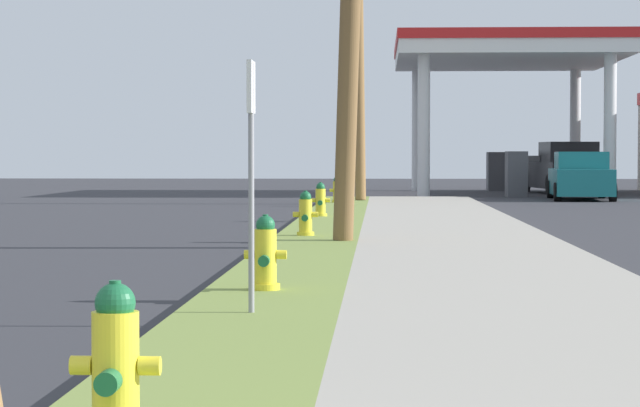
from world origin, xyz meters
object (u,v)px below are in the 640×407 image
(utility_pole_background, at_px, (359,58))
(street_sign_post, at_px, (251,133))
(fire_hydrant_fourth, at_px, (320,201))
(truck_black_at_forecourt, at_px, (563,170))
(fire_hydrant_fifth, at_px, (337,191))
(car_teal_by_near_pump, at_px, (581,178))
(fire_hydrant_second, at_px, (265,257))
(fire_hydrant_third, at_px, (305,216))
(fire_hydrant_nearest, at_px, (115,371))

(utility_pole_background, height_order, street_sign_post, utility_pole_background)
(fire_hydrant_fourth, height_order, street_sign_post, street_sign_post)
(street_sign_post, relative_size, truck_black_at_forecourt, 0.38)
(fire_hydrant_fifth, xyz_separation_m, car_teal_by_near_pump, (7.80, 6.19, 0.28))
(fire_hydrant_second, height_order, fire_hydrant_fourth, same)
(fire_hydrant_second, xyz_separation_m, fire_hydrant_third, (-0.11, 8.87, 0.00))
(street_sign_post, xyz_separation_m, car_teal_by_near_pump, (7.66, 32.36, -0.91))
(fire_hydrant_third, distance_m, fire_hydrant_fourth, 6.97)
(fire_hydrant_third, bearing_deg, car_teal_by_near_pump, 70.13)
(fire_hydrant_fourth, relative_size, truck_black_at_forecourt, 0.13)
(fire_hydrant_second, relative_size, utility_pole_background, 0.09)
(fire_hydrant_fifth, bearing_deg, fire_hydrant_fourth, -90.55)
(fire_hydrant_third, bearing_deg, utility_pole_background, 88.08)
(fire_hydrant_second, distance_m, fire_hydrant_third, 8.87)
(fire_hydrant_third, bearing_deg, fire_hydrant_nearest, -89.96)
(fire_hydrant_second, distance_m, street_sign_post, 2.22)
(fire_hydrant_second, bearing_deg, fire_hydrant_fifth, 90.22)
(fire_hydrant_second, bearing_deg, fire_hydrant_fourth, 90.63)
(fire_hydrant_nearest, relative_size, fire_hydrant_fifth, 1.00)
(fire_hydrant_fourth, height_order, utility_pole_background, utility_pole_background)
(fire_hydrant_third, bearing_deg, fire_hydrant_second, -89.30)
(car_teal_by_near_pump, bearing_deg, truck_black_at_forecourt, 86.55)
(fire_hydrant_fourth, xyz_separation_m, car_teal_by_near_pump, (7.88, 14.65, 0.28))
(fire_hydrant_third, distance_m, utility_pole_background, 18.09)
(car_teal_by_near_pump, bearing_deg, fire_hydrant_second, -104.18)
(fire_hydrant_nearest, relative_size, car_teal_by_near_pump, 0.16)
(car_teal_by_near_pump, xyz_separation_m, truck_black_at_forecourt, (0.45, 7.50, 0.19))
(fire_hydrant_nearest, xyz_separation_m, fire_hydrant_fifth, (0.00, 31.17, 0.00))
(fire_hydrant_nearest, height_order, car_teal_by_near_pump, car_teal_by_near_pump)
(fire_hydrant_second, distance_m, fire_hydrant_fifth, 24.29)
(fire_hydrant_fourth, bearing_deg, fire_hydrant_nearest, -89.80)
(fire_hydrant_fifth, distance_m, car_teal_by_near_pump, 9.96)
(fire_hydrant_fifth, height_order, street_sign_post, street_sign_post)
(fire_hydrant_fifth, bearing_deg, car_teal_by_near_pump, 38.46)
(fire_hydrant_nearest, height_order, fire_hydrant_fifth, same)
(fire_hydrant_second, distance_m, truck_black_at_forecourt, 38.85)
(fire_hydrant_fifth, bearing_deg, street_sign_post, -89.69)
(fire_hydrant_fourth, bearing_deg, truck_black_at_forecourt, 69.39)
(street_sign_post, distance_m, truck_black_at_forecourt, 40.68)
(fire_hydrant_fifth, distance_m, street_sign_post, 26.20)
(fire_hydrant_fifth, height_order, truck_black_at_forecourt, truck_black_at_forecourt)
(truck_black_at_forecourt, bearing_deg, utility_pole_background, -123.78)
(fire_hydrant_nearest, relative_size, fire_hydrant_third, 1.00)
(fire_hydrant_second, height_order, car_teal_by_near_pump, car_teal_by_near_pump)
(fire_hydrant_second, bearing_deg, street_sign_post, -88.60)
(utility_pole_background, bearing_deg, car_teal_by_near_pump, 28.80)
(car_teal_by_near_pump, bearing_deg, utility_pole_background, -151.20)
(street_sign_post, height_order, car_teal_by_near_pump, street_sign_post)
(fire_hydrant_second, xyz_separation_m, fire_hydrant_fifth, (-0.09, 24.29, 0.00))
(fire_hydrant_nearest, distance_m, car_teal_by_near_pump, 38.16)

